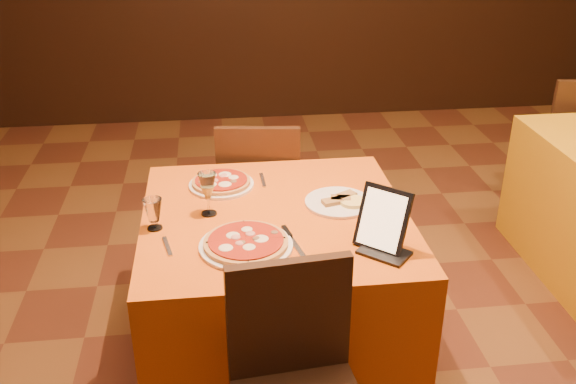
{
  "coord_description": "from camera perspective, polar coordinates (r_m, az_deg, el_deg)",
  "views": [
    {
      "loc": [
        -0.82,
        -2.14,
        2.01
      ],
      "look_at": [
        -0.54,
        0.17,
        0.86
      ],
      "focal_mm": 40.0,
      "sensor_mm": 36.0,
      "label": 1
    }
  ],
  "objects": [
    {
      "name": "fork_far",
      "position": [
        2.96,
        -2.26,
        1.07
      ],
      "size": [
        0.02,
        0.15,
        0.01
      ],
      "primitive_type": "cube",
      "rotation": [
        0.0,
        0.0,
        1.6
      ],
      "color": "silver",
      "rests_on": "main_table"
    },
    {
      "name": "main_table",
      "position": [
        2.86,
        -1.06,
        -8.63
      ],
      "size": [
        1.1,
        1.1,
        0.75
      ],
      "primitive_type": "cube",
      "color": "#D4580D",
      "rests_on": "floor"
    },
    {
      "name": "wine_glass",
      "position": [
        2.64,
        -7.13,
        -0.15
      ],
      "size": [
        0.11,
        0.11,
        0.19
      ],
      "primitive_type": null,
      "rotation": [
        0.0,
        0.0,
        -0.35
      ],
      "color": "#D5DA7C",
      "rests_on": "main_table"
    },
    {
      "name": "cutlet_dish",
      "position": [
        2.75,
        4.5,
        -0.82
      ],
      "size": [
        0.29,
        0.29,
        0.03
      ],
      "rotation": [
        0.0,
        0.0,
        -0.11
      ],
      "color": "white",
      "rests_on": "main_table"
    },
    {
      "name": "water_glass",
      "position": [
        2.58,
        -11.87,
        -1.94
      ],
      "size": [
        0.08,
        0.08,
        0.13
      ],
      "primitive_type": null,
      "rotation": [
        0.0,
        0.0,
        0.32
      ],
      "color": "silver",
      "rests_on": "main_table"
    },
    {
      "name": "knife",
      "position": [
        2.45,
        0.55,
        -4.57
      ],
      "size": [
        0.07,
        0.25,
        0.01
      ],
      "primitive_type": "cube",
      "rotation": [
        0.0,
        0.0,
        1.79
      ],
      "color": "silver",
      "rests_on": "main_table"
    },
    {
      "name": "chair_side_far",
      "position": [
        4.61,
        23.59,
        4.28
      ],
      "size": [
        0.55,
        0.55,
        0.91
      ],
      "primitive_type": null,
      "rotation": [
        0.0,
        0.0,
        2.99
      ],
      "color": "#30240F",
      "rests_on": "floor"
    },
    {
      "name": "chair_main_far",
      "position": [
        3.5,
        -2.42,
        -0.16
      ],
      "size": [
        0.43,
        0.43,
        0.91
      ],
      "primitive_type": null,
      "rotation": [
        0.0,
        0.0,
        3.01
      ],
      "color": "black",
      "rests_on": "floor"
    },
    {
      "name": "fork_near",
      "position": [
        2.48,
        -10.67,
        -4.77
      ],
      "size": [
        0.05,
        0.14,
        0.01
      ],
      "primitive_type": "cube",
      "rotation": [
        0.0,
        0.0,
        1.79
      ],
      "color": "#AFB0B6",
      "rests_on": "main_table"
    },
    {
      "name": "tablet",
      "position": [
        2.4,
        8.42,
        -2.41
      ],
      "size": [
        0.21,
        0.2,
        0.23
      ],
      "primitive_type": "cube",
      "rotation": [
        -0.35,
        0.0,
        -0.73
      ],
      "color": "black",
      "rests_on": "main_table"
    },
    {
      "name": "floor",
      "position": [
        3.05,
        10.84,
        -15.66
      ],
      "size": [
        6.0,
        7.0,
        0.01
      ],
      "primitive_type": "cube",
      "color": "#5E2D19",
      "rests_on": "ground"
    },
    {
      "name": "pizza_near",
      "position": [
        2.43,
        -3.76,
        -4.64
      ],
      "size": [
        0.36,
        0.36,
        0.03
      ],
      "rotation": [
        0.0,
        0.0,
        0.22
      ],
      "color": "white",
      "rests_on": "main_table"
    },
    {
      "name": "pizza_far",
      "position": [
        2.91,
        -5.95,
        0.78
      ],
      "size": [
        0.29,
        0.29,
        0.03
      ],
      "rotation": [
        0.0,
        0.0,
        -0.04
      ],
      "color": "white",
      "rests_on": "main_table"
    }
  ]
}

